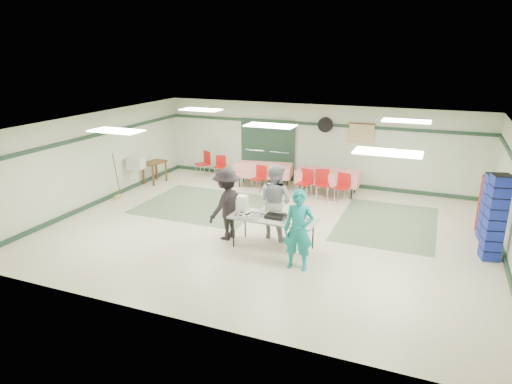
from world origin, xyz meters
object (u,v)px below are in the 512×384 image
at_px(chair_a, 322,181).
at_px(crate_stack_red, 488,205).
at_px(volunteer_teal, 299,230).
at_px(dining_table_b, 264,170).
at_px(chair_c, 343,184).
at_px(chair_d, 260,176).
at_px(dining_table_a, 328,176).
at_px(office_printer, 136,163).
at_px(volunteer_dark, 227,204).
at_px(volunteer_grey, 275,201).
at_px(broom, 117,175).
at_px(chair_b, 306,180).
at_px(chair_loose_b, 205,161).
at_px(chair_loose_a, 220,164).
at_px(crate_stack_blue_a, 490,207).
at_px(serving_table, 273,219).
at_px(crate_stack_blue_b, 495,218).
at_px(printer_table, 154,165).

distance_m(chair_a, crate_stack_red, 4.67).
bearing_deg(volunteer_teal, dining_table_b, 112.61).
xyz_separation_m(chair_c, chair_d, (-2.71, -0.00, -0.01)).
bearing_deg(dining_table_a, office_printer, -162.28).
bearing_deg(volunteer_dark, chair_d, -155.75).
bearing_deg(dining_table_a, dining_table_b, 178.46).
bearing_deg(chair_a, dining_table_b, 149.45).
distance_m(volunteer_grey, broom, 5.64).
height_order(chair_b, chair_loose_b, chair_loose_b).
xyz_separation_m(chair_a, chair_loose_b, (-4.55, 0.84, 0.02)).
bearing_deg(chair_loose_b, chair_b, 21.16).
distance_m(chair_loose_b, broom, 3.48).
distance_m(chair_loose_a, crate_stack_blue_a, 8.93).
distance_m(dining_table_b, office_printer, 4.19).
bearing_deg(serving_table, volunteer_grey, 107.56).
height_order(volunteer_teal, broom, volunteer_teal).
xyz_separation_m(crate_stack_red, office_printer, (-10.30, -0.27, 0.20)).
relative_size(volunteer_grey, chair_b, 2.14).
distance_m(crate_stack_blue_b, office_printer, 10.38).
height_order(chair_d, printer_table, chair_d).
relative_size(volunteer_grey, volunteer_dark, 1.06).
height_order(volunteer_grey, chair_loose_b, volunteer_grey).
height_order(chair_b, crate_stack_blue_a, crate_stack_blue_a).
bearing_deg(chair_loose_b, broom, -79.38).
xyz_separation_m(chair_a, crate_stack_red, (4.51, -1.21, 0.18)).
xyz_separation_m(volunteer_grey, volunteer_dark, (-1.06, -0.52, -0.05)).
bearing_deg(chair_c, printer_table, -169.34).
relative_size(chair_a, chair_c, 1.07).
distance_m(chair_a, crate_stack_blue_b, 5.31).
height_order(crate_stack_blue_a, crate_stack_red, crate_stack_blue_a).
relative_size(volunteer_grey, chair_loose_a, 2.37).
bearing_deg(chair_loose_b, printer_table, -100.31).
height_order(chair_loose_b, crate_stack_red, crate_stack_red).
relative_size(chair_b, chair_d, 1.03).
height_order(chair_loose_a, printer_table, chair_loose_a).
bearing_deg(volunteer_dark, chair_loose_a, -137.76).
distance_m(volunteer_dark, crate_stack_red, 6.49).
height_order(chair_d, broom, broom).
relative_size(volunteer_teal, chair_loose_a, 2.22).
relative_size(volunteer_dark, office_printer, 3.57).
bearing_deg(printer_table, chair_c, 10.13).
bearing_deg(chair_a, chair_loose_a, 149.61).
xyz_separation_m(chair_a, office_printer, (-5.79, -1.48, 0.38)).
height_order(chair_a, chair_b, chair_a).
distance_m(crate_stack_red, crate_stack_blue_b, 1.59).
distance_m(chair_a, chair_loose_a, 4.14).
relative_size(volunteer_dark, dining_table_a, 0.88).
bearing_deg(office_printer, volunteer_dark, -39.37).
xyz_separation_m(volunteer_grey, crate_stack_red, (4.83, 2.18, -0.19)).
relative_size(serving_table, chair_a, 2.21).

